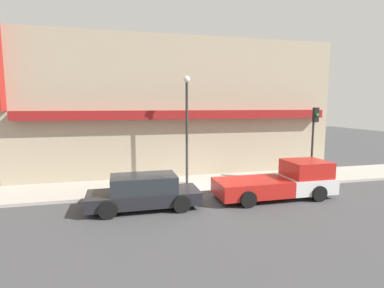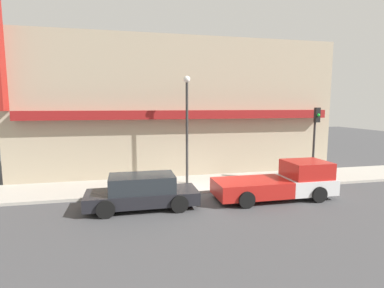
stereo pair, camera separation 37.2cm
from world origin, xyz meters
name	(u,v)px [view 1 (the left image)]	position (x,y,z in m)	size (l,w,h in m)	color
ground_plane	(197,194)	(0.00, 0.00, 0.00)	(80.00, 80.00, 0.00)	#424244
sidewalk	(189,184)	(0.00, 1.68, 0.07)	(36.00, 3.37, 0.14)	#ADA89E
building	(177,108)	(-0.02, 4.84, 4.23)	(19.80, 3.80, 10.79)	tan
pickup_truck	(282,182)	(3.80, -1.53, 0.77)	(5.68, 2.19, 1.73)	silver
parked_car	(144,192)	(-2.76, -1.53, 0.72)	(4.73, 1.99, 1.46)	black
fire_hydrant	(127,187)	(-3.39, 0.54, 0.44)	(0.22, 0.22, 0.60)	#196633
street_lamp	(187,118)	(-0.14, 1.65, 3.75)	(0.36, 0.36, 5.80)	#2D2D2D
traffic_light	(314,131)	(6.79, 0.35, 2.96)	(0.28, 0.42, 4.14)	#2D2D2D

